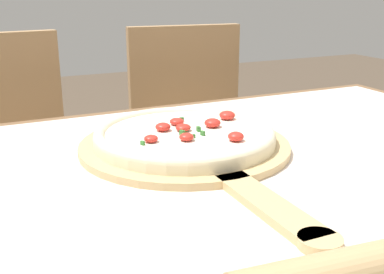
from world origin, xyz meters
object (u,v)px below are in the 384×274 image
at_px(pizza, 185,135).
at_px(chair_right, 194,144).
at_px(pizza_peel, 190,149).
at_px(chair_left, 8,171).

relative_size(pizza, chair_right, 0.34).
bearing_deg(pizza_peel, chair_right, 64.40).
bearing_deg(pizza, chair_left, 111.37).
bearing_deg(chair_left, pizza, -74.13).
relative_size(pizza, chair_left, 0.34).
bearing_deg(pizza, pizza_peel, -91.27).
relative_size(pizza_peel, pizza, 1.82).
xyz_separation_m(pizza, chair_right, (0.32, 0.66, -0.26)).
relative_size(pizza_peel, chair_left, 0.62).
height_order(pizza, chair_right, chair_right).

